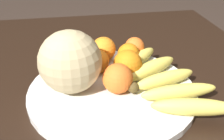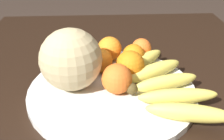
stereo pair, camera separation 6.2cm
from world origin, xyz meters
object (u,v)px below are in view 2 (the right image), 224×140
(orange_mid_center, at_px, (101,61))
(orange_top_small, at_px, (110,49))
(orange_front_left, at_px, (117,79))
(melon, at_px, (71,59))
(banana_bunch, at_px, (164,83))
(orange_back_left, at_px, (141,48))
(fruit_bowl, at_px, (112,90))
(orange_back_right, at_px, (134,55))
(orange_front_right, at_px, (83,51))
(orange_side_extra, at_px, (130,65))
(kitchen_table, at_px, (121,122))

(orange_mid_center, relative_size, orange_top_small, 0.89)
(orange_front_left, height_order, orange_mid_center, orange_front_left)
(melon, relative_size, banana_bunch, 0.45)
(banana_bunch, relative_size, orange_back_left, 5.68)
(orange_front_left, distance_m, orange_back_left, 0.20)
(fruit_bowl, height_order, orange_back_right, orange_back_right)
(orange_back_left, bearing_deg, orange_back_right, 148.07)
(banana_bunch, distance_m, orange_top_small, 0.21)
(orange_front_right, bearing_deg, orange_top_small, -89.55)
(orange_mid_center, xyz_separation_m, orange_back_left, (0.08, -0.12, -0.00))
(fruit_bowl, distance_m, orange_top_small, 0.15)
(fruit_bowl, height_order, orange_side_extra, orange_side_extra)
(orange_back_left, xyz_separation_m, orange_back_right, (-0.05, 0.03, 0.00))
(melon, bearing_deg, orange_front_left, -105.83)
(orange_back_left, bearing_deg, banana_bunch, -170.62)
(fruit_bowl, bearing_deg, banana_bunch, -97.76)
(orange_front_left, relative_size, orange_back_right, 1.17)
(kitchen_table, xyz_separation_m, orange_front_right, (0.14, 0.10, 0.15))
(fruit_bowl, xyz_separation_m, orange_mid_center, (0.08, 0.02, 0.04))
(kitchen_table, relative_size, banana_bunch, 3.63)
(orange_front_left, relative_size, orange_front_right, 1.17)
(banana_bunch, bearing_deg, orange_back_left, 84.09)
(banana_bunch, bearing_deg, orange_top_small, 111.54)
(orange_side_extra, bearing_deg, orange_front_right, 50.69)
(melon, xyz_separation_m, orange_side_extra, (0.03, -0.14, -0.04))
(orange_back_left, xyz_separation_m, orange_top_small, (-0.01, 0.09, 0.01))
(fruit_bowl, distance_m, orange_front_right, 0.17)
(orange_top_small, bearing_deg, orange_front_left, -176.56)
(banana_bunch, bearing_deg, fruit_bowl, 156.96)
(orange_back_right, bearing_deg, orange_front_right, 75.89)
(fruit_bowl, height_order, orange_front_right, orange_front_right)
(orange_front_left, xyz_separation_m, orange_back_left, (0.18, -0.08, -0.01))
(orange_front_right, bearing_deg, melon, 171.78)
(fruit_bowl, xyz_separation_m, orange_back_left, (0.16, -0.10, 0.04))
(fruit_bowl, xyz_separation_m, banana_bunch, (-0.02, -0.12, 0.03))
(orange_front_right, bearing_deg, orange_front_left, -152.26)
(orange_back_left, bearing_deg, orange_side_extra, 157.60)
(melon, bearing_deg, kitchen_table, -92.75)
(orange_front_right, relative_size, orange_back_left, 1.06)
(kitchen_table, relative_size, orange_back_right, 19.50)
(kitchen_table, xyz_separation_m, banana_bunch, (-0.02, -0.10, 0.14))
(melon, height_order, orange_back_right, melon)
(orange_back_right, distance_m, orange_side_extra, 0.07)
(kitchen_table, relative_size, orange_top_small, 17.26)
(orange_front_left, bearing_deg, melon, 74.17)
(melon, xyz_separation_m, banana_bunch, (-0.03, -0.22, -0.05))
(orange_top_small, height_order, orange_side_extra, orange_side_extra)
(banana_bunch, bearing_deg, orange_front_left, 165.36)
(orange_top_small, bearing_deg, orange_back_left, -83.86)
(kitchen_table, xyz_separation_m, orange_mid_center, (0.08, 0.05, 0.15))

